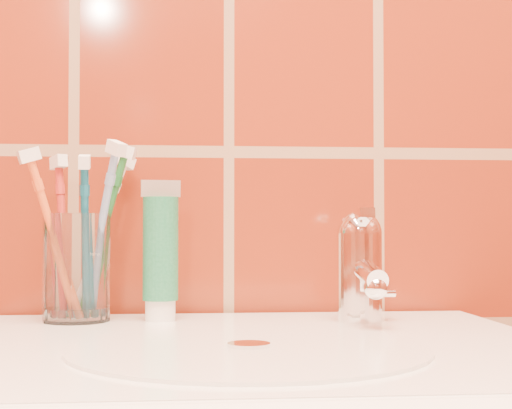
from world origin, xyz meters
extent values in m
cylinder|color=silver|center=(0.00, 0.91, 0.85)|extent=(0.30, 0.30, 0.00)
cylinder|color=white|center=(0.00, 0.91, 0.85)|extent=(0.04, 0.04, 0.00)
cylinder|color=white|center=(-0.17, 1.12, 0.91)|extent=(0.09, 0.09, 0.12)
cylinder|color=white|center=(-0.08, 1.12, 0.86)|extent=(0.03, 0.03, 0.02)
cylinder|color=#176340|center=(-0.08, 1.12, 0.93)|extent=(0.04, 0.04, 0.11)
cube|color=beige|center=(-0.08, 1.12, 0.99)|extent=(0.04, 0.01, 0.02)
cylinder|color=white|center=(0.14, 1.09, 0.90)|extent=(0.05, 0.05, 0.09)
sphere|color=white|center=(0.14, 1.09, 0.94)|extent=(0.05, 0.05, 0.05)
cylinder|color=white|center=(0.14, 1.06, 0.91)|extent=(0.02, 0.09, 0.03)
cube|color=white|center=(0.14, 1.08, 0.96)|extent=(0.02, 0.06, 0.01)
camera|label=1|loc=(-0.05, 0.26, 0.95)|focal=55.00mm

